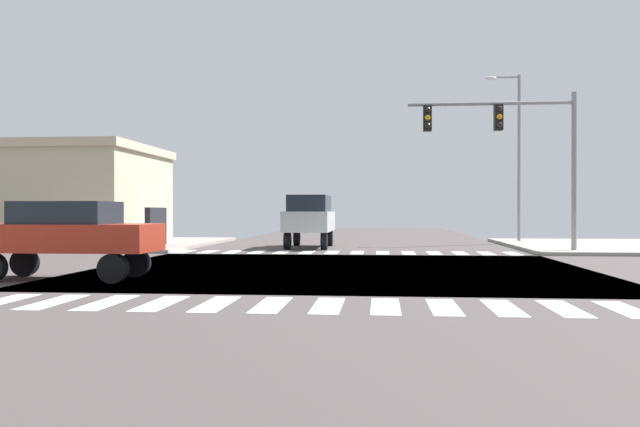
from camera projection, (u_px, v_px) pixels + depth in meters
ground at (340, 270)px, 18.80m from camera, size 90.00×90.00×0.05m
sidewalk_corner_nw at (87, 243)px, 31.94m from camera, size 12.00×12.00×0.14m
crosswalk_near at (299, 305)px, 11.56m from camera, size 13.50×2.00×0.01m
crosswalk_far at (345, 252)px, 26.10m from camera, size 13.50×2.00×0.01m
traffic_signal_mast at (507, 135)px, 25.66m from camera, size 6.48×0.55×6.24m
street_lamp at (514, 144)px, 33.27m from camera, size 1.78×0.32×8.50m
suv_nearside_1 at (310, 217)px, 29.56m from camera, size 1.96×4.60×2.34m
sedan_queued_2 at (67, 233)px, 15.90m from camera, size 4.30×1.80×1.88m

